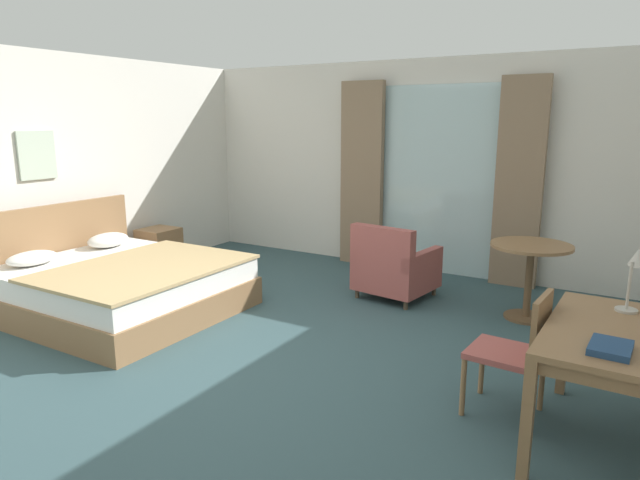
% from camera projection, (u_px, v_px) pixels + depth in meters
% --- Properties ---
extents(ground, '(6.52, 7.37, 0.10)m').
position_uv_depth(ground, '(240.00, 365.00, 4.49)').
color(ground, '#334C51').
extents(wall_back, '(6.12, 0.12, 2.62)m').
position_uv_depth(wall_back, '(407.00, 166.00, 7.07)').
color(wall_back, silver).
rests_on(wall_back, ground).
extents(wall_left, '(0.12, 6.97, 2.62)m').
position_uv_depth(wall_left, '(8.00, 178.00, 5.71)').
color(wall_left, silver).
rests_on(wall_left, ground).
extents(balcony_glass_door, '(1.54, 0.02, 2.31)m').
position_uv_depth(balcony_glass_door, '(437.00, 181.00, 6.81)').
color(balcony_glass_door, silver).
rests_on(balcony_glass_door, ground).
extents(curtain_panel_left, '(0.58, 0.10, 2.37)m').
position_uv_depth(curtain_panel_left, '(362.00, 175.00, 7.22)').
color(curtain_panel_left, '#897056').
rests_on(curtain_panel_left, ground).
extents(curtain_panel_right, '(0.52, 0.10, 2.37)m').
position_uv_depth(curtain_panel_right, '(519.00, 184.00, 6.22)').
color(curtain_panel_right, '#897056').
rests_on(curtain_panel_right, ground).
extents(bed, '(2.13, 1.92, 1.00)m').
position_uv_depth(bed, '(118.00, 285.00, 5.56)').
color(bed, olive).
rests_on(bed, ground).
extents(nightstand, '(0.42, 0.45, 0.53)m').
position_uv_depth(nightstand, '(159.00, 249.00, 7.12)').
color(nightstand, olive).
rests_on(nightstand, ground).
extents(writing_desk, '(0.65, 1.23, 0.74)m').
position_uv_depth(writing_desk, '(605.00, 343.00, 3.18)').
color(writing_desk, olive).
rests_on(writing_desk, ground).
extents(desk_chair, '(0.47, 0.43, 0.85)m').
position_uv_depth(desk_chair, '(518.00, 348.00, 3.53)').
color(desk_chair, '#9E4C47').
rests_on(desk_chair, ground).
extents(desk_lamp, '(0.18, 0.19, 0.42)m').
position_uv_depth(desk_lamp, '(638.00, 264.00, 3.38)').
color(desk_lamp, '#B7B2A8').
rests_on(desk_lamp, writing_desk).
extents(closed_book, '(0.21, 0.27, 0.04)m').
position_uv_depth(closed_book, '(611.00, 348.00, 2.84)').
color(closed_book, navy).
rests_on(closed_book, writing_desk).
extents(armchair_by_window, '(0.81, 0.82, 0.82)m').
position_uv_depth(armchair_by_window, '(394.00, 268.00, 5.95)').
color(armchair_by_window, '#9E4C47').
rests_on(armchair_by_window, ground).
extents(round_cafe_table, '(0.76, 0.76, 0.74)m').
position_uv_depth(round_cafe_table, '(530.00, 263.00, 5.28)').
color(round_cafe_table, olive).
rests_on(round_cafe_table, ground).
extents(framed_picture, '(0.03, 0.41, 0.51)m').
position_uv_depth(framed_picture, '(37.00, 155.00, 5.87)').
color(framed_picture, '#B7C6B2').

